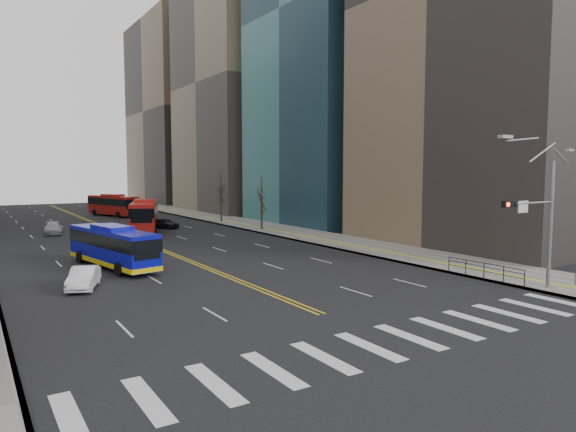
% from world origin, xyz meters
% --- Properties ---
extents(ground, '(220.00, 220.00, 0.00)m').
position_xyz_m(ground, '(0.00, 0.00, 0.00)').
color(ground, black).
extents(sidewalk_right, '(7.00, 130.00, 0.15)m').
position_xyz_m(sidewalk_right, '(17.50, 45.00, 0.07)').
color(sidewalk_right, slate).
rests_on(sidewalk_right, ground).
extents(crosswalk, '(26.70, 4.00, 0.01)m').
position_xyz_m(crosswalk, '(0.00, 0.00, 0.01)').
color(crosswalk, silver).
rests_on(crosswalk, ground).
extents(centerline, '(0.55, 100.00, 0.01)m').
position_xyz_m(centerline, '(0.00, 55.00, 0.01)').
color(centerline, gold).
rests_on(centerline, ground).
extents(office_towers, '(83.00, 134.00, 58.00)m').
position_xyz_m(office_towers, '(0.12, 68.51, 23.92)').
color(office_towers, '#949497').
rests_on(office_towers, ground).
extents(signal_mast, '(5.37, 0.37, 9.39)m').
position_xyz_m(signal_mast, '(13.77, 2.00, 4.86)').
color(signal_mast, slate).
rests_on(signal_mast, ground).
extents(pedestrian_railing, '(0.06, 6.06, 1.02)m').
position_xyz_m(pedestrian_railing, '(14.30, 6.00, 0.82)').
color(pedestrian_railing, black).
rests_on(pedestrian_railing, sidewalk_right).
extents(street_trees, '(35.20, 47.20, 7.60)m').
position_xyz_m(street_trees, '(-7.18, 34.55, 4.87)').
color(street_trees, '#30271D').
rests_on(street_trees, ground).
extents(blue_bus, '(4.42, 11.34, 3.25)m').
position_xyz_m(blue_bus, '(-5.98, 24.10, 1.71)').
color(blue_bus, '#0B0CA6').
rests_on(blue_bus, ground).
extents(red_bus_near, '(6.84, 12.58, 3.88)m').
position_xyz_m(red_bus_near, '(3.46, 47.49, 2.15)').
color(red_bus_near, red).
rests_on(red_bus_near, ground).
extents(red_bus_far, '(5.86, 11.64, 3.60)m').
position_xyz_m(red_bus_far, '(5.00, 70.26, 2.00)').
color(red_bus_far, red).
rests_on(red_bus_far, ground).
extents(car_white, '(2.87, 4.43, 1.38)m').
position_xyz_m(car_white, '(-9.28, 17.72, 0.69)').
color(car_white, white).
rests_on(car_white, ground).
extents(car_dark_mid, '(2.99, 4.16, 1.32)m').
position_xyz_m(car_dark_mid, '(6.29, 47.97, 0.66)').
color(car_dark_mid, black).
rests_on(car_dark_mid, ground).
extents(car_silver, '(2.42, 4.81, 1.34)m').
position_xyz_m(car_silver, '(-6.88, 49.23, 0.67)').
color(car_silver, '#A6A5AB').
rests_on(car_silver, ground).
extents(car_dark_far, '(2.18, 4.35, 1.18)m').
position_xyz_m(car_dark_far, '(9.68, 85.76, 0.59)').
color(car_dark_far, black).
rests_on(car_dark_far, ground).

